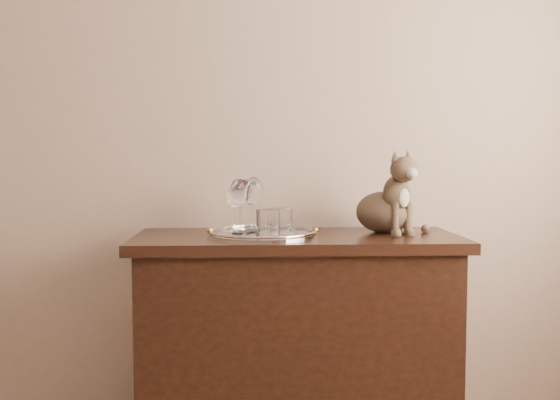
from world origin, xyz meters
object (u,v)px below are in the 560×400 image
(wine_glass_c, at_px, (241,205))
(wine_glass_b, at_px, (253,204))
(tray, at_px, (263,234))
(cat, at_px, (384,192))
(tumbler_b, at_px, (268,223))
(wine_glass_d, at_px, (251,206))
(sideboard, at_px, (297,348))
(tumbler_a, at_px, (280,222))
(wine_glass_a, at_px, (235,208))

(wine_glass_c, bearing_deg, wine_glass_b, 59.61)
(tray, bearing_deg, cat, 7.03)
(wine_glass_b, relative_size, tumbler_b, 2.15)
(wine_glass_d, xyz_separation_m, cat, (0.51, 0.02, 0.05))
(cat, bearing_deg, sideboard, 167.36)
(cat, bearing_deg, wine_glass_b, 154.70)
(wine_glass_c, height_order, tumbler_a, wine_glass_c)
(sideboard, relative_size, wine_glass_a, 6.93)
(wine_glass_a, bearing_deg, tumbler_b, -53.67)
(tray, height_order, tumbler_a, tumbler_a)
(wine_glass_b, distance_m, wine_glass_d, 0.04)
(tray, relative_size, tumbler_b, 4.15)
(wine_glass_c, bearing_deg, wine_glass_a, 108.26)
(sideboard, bearing_deg, tumbler_a, -141.37)
(wine_glass_a, relative_size, wine_glass_d, 0.90)
(wine_glass_b, distance_m, tumbler_a, 0.17)
(sideboard, xyz_separation_m, wine_glass_d, (-0.17, 0.04, 0.53))
(tray, relative_size, wine_glass_d, 2.08)
(wine_glass_a, bearing_deg, wine_glass_d, -22.71)
(sideboard, height_order, cat, cat)
(sideboard, relative_size, tumbler_b, 12.46)
(wine_glass_d, bearing_deg, tumbler_b, -66.49)
(wine_glass_d, bearing_deg, tray, -37.07)
(tumbler_a, relative_size, cat, 0.31)
(sideboard, distance_m, tumbler_a, 0.49)
(wine_glass_a, bearing_deg, sideboard, -16.10)
(wine_glass_d, relative_size, cat, 0.61)
(tumbler_b, height_order, cat, cat)
(sideboard, bearing_deg, wine_glass_b, 153.39)
(tumbler_a, bearing_deg, cat, 16.23)
(wine_glass_b, height_order, wine_glass_d, wine_glass_b)
(wine_glass_a, bearing_deg, cat, -0.07)
(sideboard, bearing_deg, tray, 176.26)
(wine_glass_a, relative_size, wine_glass_c, 0.83)
(sideboard, distance_m, wine_glass_b, 0.57)
(sideboard, bearing_deg, tumbler_b, -138.37)
(wine_glass_c, bearing_deg, cat, 6.84)
(wine_glass_d, bearing_deg, tumbler_a, -41.76)
(tumbler_a, bearing_deg, tray, 135.25)
(tray, relative_size, wine_glass_b, 1.93)
(wine_glass_b, distance_m, tumbler_b, 0.19)
(tray, height_order, wine_glass_b, wine_glass_b)
(wine_glass_a, distance_m, tumbler_a, 0.21)
(cat, bearing_deg, tumbler_a, 172.64)
(tray, xyz_separation_m, cat, (0.46, 0.06, 0.15))
(wine_glass_d, bearing_deg, wine_glass_a, 157.29)
(wine_glass_c, bearing_deg, wine_glass_d, 47.12)
(tray, bearing_deg, wine_glass_a, 150.74)
(wine_glass_a, height_order, cat, cat)
(wine_glass_c, xyz_separation_m, cat, (0.55, 0.07, 0.05))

